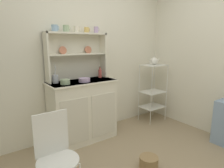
% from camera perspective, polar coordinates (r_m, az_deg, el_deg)
% --- Properties ---
extents(wall_back, '(3.84, 0.05, 2.50)m').
position_cam_1_polar(wall_back, '(3.04, -8.59, 8.42)').
color(wall_back, silver).
rests_on(wall_back, ground).
extents(hutch_cabinet, '(0.98, 0.45, 0.90)m').
position_cam_1_polar(hutch_cabinet, '(2.90, -8.58, -7.66)').
color(hutch_cabinet, silver).
rests_on(hutch_cabinet, ground).
extents(hutch_shelf_unit, '(0.91, 0.18, 0.68)m').
position_cam_1_polar(hutch_shelf_unit, '(2.88, -10.61, 9.12)').
color(hutch_shelf_unit, silver).
rests_on(hutch_shelf_unit, hutch_cabinet).
extents(bakers_rack, '(0.43, 0.33, 1.05)m').
position_cam_1_polar(bakers_rack, '(3.63, 12.03, -1.00)').
color(bakers_rack, silver).
rests_on(bakers_rack, ground).
extents(wire_chair, '(0.36, 0.36, 0.85)m').
position_cam_1_polar(wire_chair, '(1.83, -16.45, -18.53)').
color(wire_chair, white).
rests_on(wire_chair, ground).
extents(floor_basket, '(0.22, 0.22, 0.14)m').
position_cam_1_polar(floor_basket, '(2.46, 10.82, -21.82)').
color(floor_basket, '#93754C').
rests_on(floor_basket, ground).
extents(cup_sky_0, '(0.10, 0.08, 0.09)m').
position_cam_1_polar(cup_sky_0, '(2.73, -16.61, 15.55)').
color(cup_sky_0, '#8EB2D1').
rests_on(cup_sky_0, hutch_shelf_unit).
extents(cup_sage_1, '(0.09, 0.08, 0.09)m').
position_cam_1_polar(cup_sage_1, '(2.79, -13.46, 15.68)').
color(cup_sage_1, '#9EB78E').
rests_on(cup_sage_1, hutch_shelf_unit).
extents(cup_cream_2, '(0.08, 0.07, 0.09)m').
position_cam_1_polar(cup_cream_2, '(2.85, -10.56, 15.65)').
color(cup_cream_2, silver).
rests_on(cup_cream_2, hutch_shelf_unit).
extents(cup_gold_3, '(0.08, 0.07, 0.08)m').
position_cam_1_polar(cup_gold_3, '(2.92, -7.54, 15.58)').
color(cup_gold_3, '#DBB760').
rests_on(cup_gold_3, hutch_shelf_unit).
extents(cup_lilac_4, '(0.08, 0.07, 0.09)m').
position_cam_1_polar(cup_lilac_4, '(3.00, -4.75, 15.70)').
color(cup_lilac_4, '#B79ECC').
rests_on(cup_lilac_4, hutch_shelf_unit).
extents(bowl_mixing_large, '(0.13, 0.13, 0.06)m').
position_cam_1_polar(bowl_mixing_large, '(2.60, -13.71, 0.60)').
color(bowl_mixing_large, '#9EB78E').
rests_on(bowl_mixing_large, hutch_cabinet).
extents(bowl_floral_medium, '(0.16, 0.16, 0.05)m').
position_cam_1_polar(bowl_floral_medium, '(2.72, -8.17, 1.20)').
color(bowl_floral_medium, '#B79ECC').
rests_on(bowl_floral_medium, hutch_cabinet).
extents(jam_bottle, '(0.05, 0.05, 0.17)m').
position_cam_1_polar(jam_bottle, '(3.02, -3.58, 3.21)').
color(jam_bottle, '#B74C47').
rests_on(jam_bottle, hutch_cabinet).
extents(utensil_jar, '(0.08, 0.08, 0.24)m').
position_cam_1_polar(utensil_jar, '(2.71, -16.44, 1.47)').
color(utensil_jar, '#B2B7C6').
rests_on(utensil_jar, hutch_cabinet).
extents(porcelain_teapot, '(0.22, 0.13, 0.15)m').
position_cam_1_polar(porcelain_teapot, '(3.55, 12.36, 6.65)').
color(porcelain_teapot, white).
rests_on(porcelain_teapot, bakers_rack).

